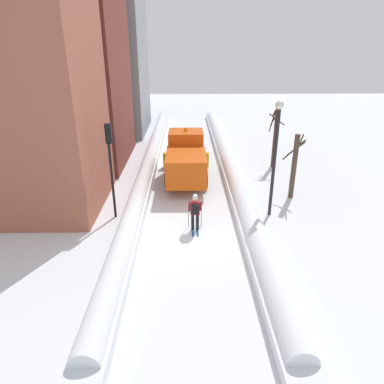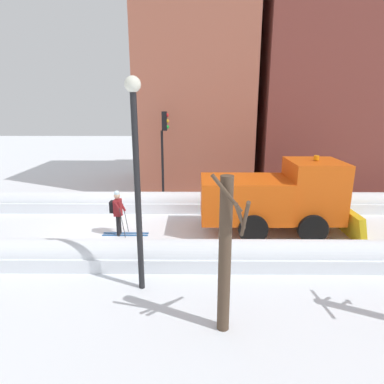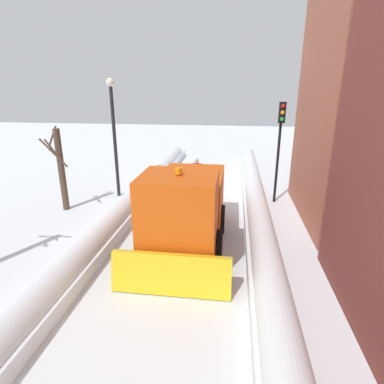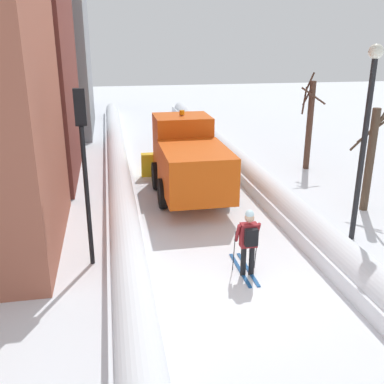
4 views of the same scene
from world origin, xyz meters
TOP-DOWN VIEW (x-y plane):
  - ground_plane at (0.00, 10.00)m, footprint 80.00×80.00m
  - snowbank_left at (-2.77, 10.00)m, footprint 1.10×36.00m
  - building_brick_near at (-8.42, 3.76)m, footprint 7.69×6.41m
  - building_brick_mid at (-8.42, 11.56)m, footprint 7.89×8.36m
  - plow_truck at (-0.17, 7.06)m, footprint 3.20×5.98m
  - skier at (0.23, 0.78)m, footprint 0.62×1.80m
  - traffic_light_pole at (-3.72, 2.27)m, footprint 0.28×0.42m
  - street_lamp at (4.05, 2.30)m, footprint 0.40×0.40m
  - bare_tree_near at (5.74, 4.46)m, footprint 1.18×0.82m

SIDE VIEW (x-z plane):
  - ground_plane at x=0.00m, z-range 0.00..0.00m
  - snowbank_left at x=-2.77m, z-range -0.08..0.85m
  - skier at x=0.23m, z-range 0.10..1.91m
  - plow_truck at x=-0.17m, z-range -0.08..3.04m
  - bare_tree_near at x=5.74m, z-range 0.04..3.74m
  - traffic_light_pole at x=-3.72m, z-range 0.93..5.59m
  - street_lamp at x=4.05m, z-range 0.72..6.39m
  - building_brick_near at x=-8.42m, z-range 0.00..14.72m
  - building_brick_mid at x=-8.42m, z-range 0.00..16.26m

